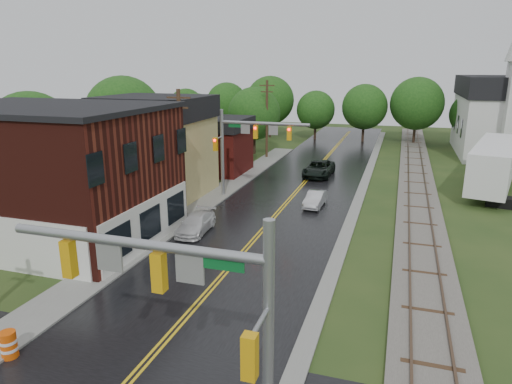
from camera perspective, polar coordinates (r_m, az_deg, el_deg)
The scene contains 21 objects.
main_road at distance 39.63m, azimuth 5.04°, elevation -0.01°, with size 10.00×90.00×0.02m, color black.
curb_right at distance 43.68m, azimuth 13.43°, elevation 1.08°, with size 0.80×70.00×0.12m, color gray.
sidewalk_left at distance 36.92m, azimuth -6.14°, elevation -1.20°, with size 2.40×50.00×0.12m, color gray.
brick_building at distance 31.12m, azimuth -24.67°, elevation 2.22°, with size 14.30×10.30×8.30m.
yellow_house at distance 39.16m, azimuth -12.15°, elevation 4.33°, with size 8.00×7.00×6.40m, color tan.
darkred_building at distance 46.82m, azimuth -5.57°, elevation 5.13°, with size 7.00×6.00×4.40m, color #3F0F0C.
church at distance 62.33m, azimuth 28.92°, elevation 9.24°, with size 10.40×18.40×20.00m.
railroad at distance 43.60m, azimuth 19.46°, elevation 0.72°, with size 3.20×80.00×0.30m.
traffic_signal_near at distance 11.84m, azimuth -8.63°, elevation -12.66°, with size 7.34×0.30×7.20m.
traffic_signal_far at distance 36.67m, azimuth -1.16°, elevation 6.74°, with size 7.34×0.43×7.20m.
utility_pole_b at distance 33.45m, azimuth -9.39°, elevation 5.26°, with size 1.80×0.28×9.00m.
utility_pole_c at distance 53.78m, azimuth 1.36°, elevation 9.25°, with size 1.80×0.28×9.00m.
tree_left_a at distance 40.89m, azimuth -26.12°, elevation 6.28°, with size 6.80×6.80×8.67m.
tree_left_b at distance 47.34m, azimuth -16.07°, elevation 9.03°, with size 7.60×7.60×9.69m.
tree_left_c at distance 52.47m, azimuth -7.42°, elevation 8.74°, with size 6.00×6.00×7.65m.
tree_left_e at distance 56.17m, azimuth -0.11°, elevation 9.61°, with size 6.40×6.40×8.16m.
suv_dark at distance 45.47m, azimuth 7.86°, elevation 2.90°, with size 2.52×5.46×1.52m, color black.
sedan_silver at distance 35.58m, azimuth 7.42°, elevation -0.90°, with size 1.23×3.54×1.17m, color silver.
pickup_white at distance 30.08m, azimuth -7.50°, elevation -3.95°, with size 1.67×4.12×1.20m, color silver.
semi_trailer at distance 44.39m, azimuth 27.65°, elevation 3.21°, with size 6.05×13.83×4.18m.
construction_barrel at distance 20.08m, azimuth -28.52°, elevation -16.44°, with size 0.59×0.59×1.06m, color #D64C09.
Camera 1 is at (8.26, -7.30, 10.51)m, focal length 32.00 mm.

